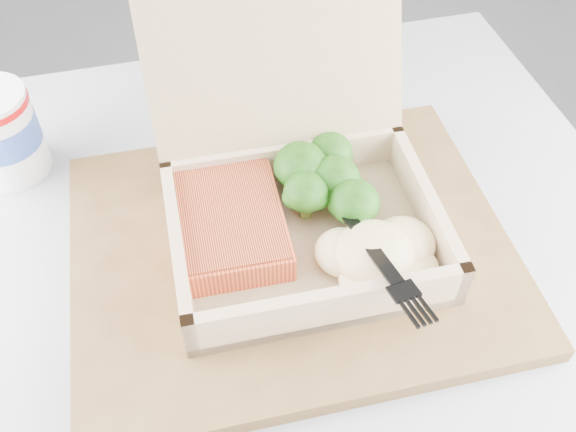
# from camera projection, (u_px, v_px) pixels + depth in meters

# --- Properties ---
(cafe_table) EXTENTS (0.90, 0.90, 0.70)m
(cafe_table) POSITION_uv_depth(u_px,v_px,m) (274.00, 389.00, 0.68)
(cafe_table) COLOR black
(cafe_table) RESTS_ON floor
(serving_tray) EXTENTS (0.44, 0.39, 0.02)m
(serving_tray) POSITION_uv_depth(u_px,v_px,m) (291.00, 249.00, 0.56)
(serving_tray) COLOR brown
(serving_tray) RESTS_ON cafe_table
(takeout_container) EXTENTS (0.28, 0.29, 0.20)m
(takeout_container) POSITION_uv_depth(u_px,v_px,m) (295.00, 173.00, 0.54)
(takeout_container) COLOR tan
(takeout_container) RESTS_ON serving_tray
(salmon_fillet) EXTENTS (0.13, 0.15, 0.03)m
(salmon_fillet) POSITION_uv_depth(u_px,v_px,m) (226.00, 222.00, 0.54)
(salmon_fillet) COLOR orange
(salmon_fillet) RESTS_ON takeout_container
(broccoli_pile) EXTENTS (0.11, 0.11, 0.04)m
(broccoli_pile) POSITION_uv_depth(u_px,v_px,m) (334.00, 183.00, 0.56)
(broccoli_pile) COLOR #2C7319
(broccoli_pile) RESTS_ON takeout_container
(mashed_potatoes) EXTENTS (0.11, 0.09, 0.04)m
(mashed_potatoes) POSITION_uv_depth(u_px,v_px,m) (375.00, 254.00, 0.51)
(mashed_potatoes) COLOR beige
(mashed_potatoes) RESTS_ON takeout_container
(plastic_fork) EXTENTS (0.08, 0.14, 0.02)m
(plastic_fork) POSITION_uv_depth(u_px,v_px,m) (356.00, 224.00, 0.52)
(plastic_fork) COLOR black
(plastic_fork) RESTS_ON mashed_potatoes
(paper_cup) EXTENTS (0.07, 0.07, 0.09)m
(paper_cup) POSITION_uv_depth(u_px,v_px,m) (0.00, 131.00, 0.60)
(paper_cup) COLOR white
(paper_cup) RESTS_ON cafe_table
(receipt) EXTENTS (0.08, 0.15, 0.00)m
(receipt) POSITION_uv_depth(u_px,v_px,m) (259.00, 112.00, 0.70)
(receipt) COLOR white
(receipt) RESTS_ON cafe_table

